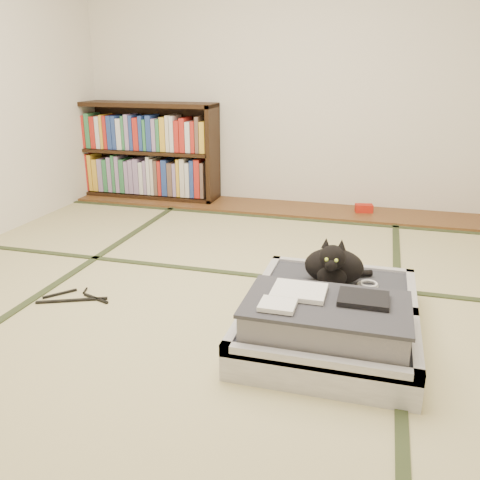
# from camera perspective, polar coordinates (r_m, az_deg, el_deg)

# --- Properties ---
(floor) EXTENTS (4.50, 4.50, 0.00)m
(floor) POSITION_cam_1_polar(r_m,az_deg,el_deg) (2.90, -2.84, -6.77)
(floor) COLOR #C9BF86
(floor) RESTS_ON ground
(wood_strip) EXTENTS (4.00, 0.50, 0.02)m
(wood_strip) POSITION_cam_1_polar(r_m,az_deg,el_deg) (4.72, 4.85, 3.59)
(wood_strip) COLOR brown
(wood_strip) RESTS_ON ground
(red_item) EXTENTS (0.17, 0.12, 0.07)m
(red_item) POSITION_cam_1_polar(r_m,az_deg,el_deg) (4.66, 13.74, 3.49)
(red_item) COLOR #B01A0E
(red_item) RESTS_ON wood_strip
(room_shell) EXTENTS (4.50, 4.50, 4.50)m
(room_shell) POSITION_cam_1_polar(r_m,az_deg,el_deg) (2.62, -3.41, 23.40)
(room_shell) COLOR white
(room_shell) RESTS_ON ground
(tatami_borders) EXTENTS (4.00, 4.50, 0.01)m
(tatami_borders) POSITION_cam_1_polar(r_m,az_deg,el_deg) (3.33, -0.16, -3.15)
(tatami_borders) COLOR #2D381E
(tatami_borders) RESTS_ON ground
(bookcase) EXTENTS (1.41, 0.32, 0.92)m
(bookcase) POSITION_cam_1_polar(r_m,az_deg,el_deg) (5.12, -10.45, 9.63)
(bookcase) COLOR black
(bookcase) RESTS_ON wood_strip
(suitcase) EXTENTS (0.81, 1.08, 0.32)m
(suitcase) POSITION_cam_1_polar(r_m,az_deg,el_deg) (2.51, 10.05, -8.54)
(suitcase) COLOR silver
(suitcase) RESTS_ON floor
(cat) EXTENTS (0.36, 0.36, 0.29)m
(cat) POSITION_cam_1_polar(r_m,az_deg,el_deg) (2.71, 10.48, -2.91)
(cat) COLOR black
(cat) RESTS_ON suitcase
(cable_coil) EXTENTS (0.11, 0.11, 0.03)m
(cable_coil) POSITION_cam_1_polar(r_m,az_deg,el_deg) (2.77, 14.17, -4.88)
(cable_coil) COLOR white
(cable_coil) RESTS_ON suitcase
(hanger) EXTENTS (0.40, 0.26, 0.01)m
(hanger) POSITION_cam_1_polar(r_m,az_deg,el_deg) (3.05, -18.04, -6.21)
(hanger) COLOR black
(hanger) RESTS_ON floor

